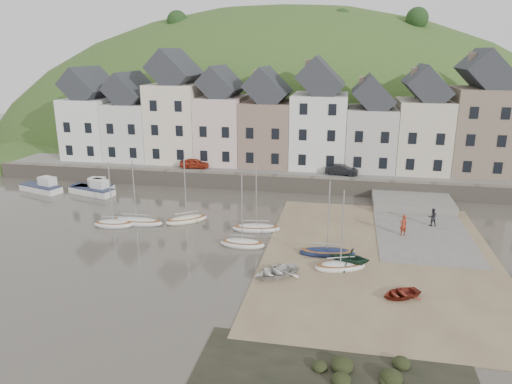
% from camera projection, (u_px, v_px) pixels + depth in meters
% --- Properties ---
extents(ground, '(160.00, 160.00, 0.00)m').
position_uv_depth(ground, '(242.00, 247.00, 39.40)').
color(ground, '#4A453A').
rests_on(ground, ground).
extents(quay_land, '(90.00, 30.00, 1.50)m').
position_uv_depth(quay_land, '(290.00, 157.00, 69.32)').
color(quay_land, '#325421').
rests_on(quay_land, ground).
extents(quay_street, '(70.00, 7.00, 0.10)m').
position_uv_depth(quay_street, '(278.00, 170.00, 58.26)').
color(quay_street, slate).
rests_on(quay_street, quay_land).
extents(seawall, '(70.00, 1.20, 1.80)m').
position_uv_depth(seawall, '(274.00, 183.00, 55.15)').
color(seawall, slate).
rests_on(seawall, ground).
extents(beach, '(18.00, 26.00, 0.06)m').
position_uv_depth(beach, '(379.00, 257.00, 37.39)').
color(beach, '#746146').
rests_on(beach, ground).
extents(slipway, '(8.00, 18.00, 0.12)m').
position_uv_depth(slipway, '(419.00, 225.00, 44.19)').
color(slipway, slate).
rests_on(slipway, ground).
extents(hillside, '(134.40, 84.00, 84.00)m').
position_uv_depth(hillside, '(281.00, 215.00, 101.90)').
color(hillside, '#325421').
rests_on(hillside, ground).
extents(townhouse_terrace, '(61.05, 8.00, 13.93)m').
position_uv_depth(townhouse_terrace, '(297.00, 119.00, 59.60)').
color(townhouse_terrace, white).
rests_on(townhouse_terrace, quay_land).
extents(sailboat_0, '(5.18, 1.59, 6.32)m').
position_uv_depth(sailboat_0, '(136.00, 221.00, 44.58)').
color(sailboat_0, silver).
rests_on(sailboat_0, ground).
extents(sailboat_1, '(3.78, 1.92, 6.32)m').
position_uv_depth(sailboat_1, '(113.00, 224.00, 43.98)').
color(sailboat_1, silver).
rests_on(sailboat_1, ground).
extents(sailboat_2, '(4.14, 3.67, 6.32)m').
position_uv_depth(sailboat_2, '(186.00, 219.00, 45.09)').
color(sailboat_2, beige).
rests_on(sailboat_2, ground).
extents(sailboat_3, '(3.81, 1.60, 6.32)m').
position_uv_depth(sailboat_3, '(242.00, 243.00, 39.51)').
color(sailboat_3, silver).
rests_on(sailboat_3, ground).
extents(sailboat_4, '(4.51, 2.10, 6.32)m').
position_uv_depth(sailboat_4, '(256.00, 228.00, 42.94)').
color(sailboat_4, silver).
rests_on(sailboat_4, ground).
extents(sailboat_5, '(4.57, 1.94, 6.32)m').
position_uv_depth(sailboat_5, '(327.00, 252.00, 37.75)').
color(sailboat_5, '#131C3C').
rests_on(sailboat_5, ground).
extents(sailboat_6, '(4.15, 2.71, 6.32)m').
position_uv_depth(sailboat_6, '(340.00, 266.00, 35.33)').
color(sailboat_6, silver).
rests_on(sailboat_6, ground).
extents(motorboat_0, '(5.53, 3.14, 1.70)m').
position_uv_depth(motorboat_0, '(94.00, 189.00, 53.74)').
color(motorboat_0, silver).
rests_on(motorboat_0, ground).
extents(motorboat_1, '(5.67, 3.30, 1.70)m').
position_uv_depth(motorboat_1, '(42.00, 187.00, 54.83)').
color(motorboat_1, silver).
rests_on(motorboat_1, ground).
extents(motorboat_2, '(4.92, 2.04, 1.70)m').
position_uv_depth(motorboat_2, '(93.00, 187.00, 54.78)').
color(motorboat_2, silver).
rests_on(motorboat_2, ground).
extents(rowboat_white, '(4.24, 4.17, 0.72)m').
position_uv_depth(rowboat_white, '(275.00, 272.00, 34.06)').
color(rowboat_white, silver).
rests_on(rowboat_white, beach).
extents(rowboat_green, '(3.24, 2.91, 1.52)m').
position_uv_depth(rowboat_green, '(350.00, 257.00, 35.46)').
color(rowboat_green, '#163324').
rests_on(rowboat_green, beach).
extents(rowboat_red, '(3.28, 3.01, 0.55)m').
position_uv_depth(rowboat_red, '(401.00, 293.00, 31.19)').
color(rowboat_red, maroon).
rests_on(rowboat_red, beach).
extents(person_red, '(0.81, 0.71, 1.87)m').
position_uv_depth(person_red, '(403.00, 225.00, 41.39)').
color(person_red, maroon).
rests_on(person_red, slipway).
extents(person_dark, '(0.88, 0.73, 1.66)m').
position_uv_depth(person_dark, '(432.00, 217.00, 43.70)').
color(person_dark, '#222328').
rests_on(person_dark, slipway).
extents(car_left, '(3.67, 1.66, 1.22)m').
position_uv_depth(car_left, '(195.00, 163.00, 59.01)').
color(car_left, '#9C2B16').
rests_on(car_left, quay_street).
extents(car_right, '(3.88, 1.76, 1.23)m').
position_uv_depth(car_right, '(342.00, 170.00, 55.76)').
color(car_right, black).
rests_on(car_right, quay_street).
extents(shore_rocks, '(14.00, 6.00, 0.74)m').
position_uv_depth(shore_rocks, '(353.00, 377.00, 23.52)').
color(shore_rocks, black).
rests_on(shore_rocks, ground).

